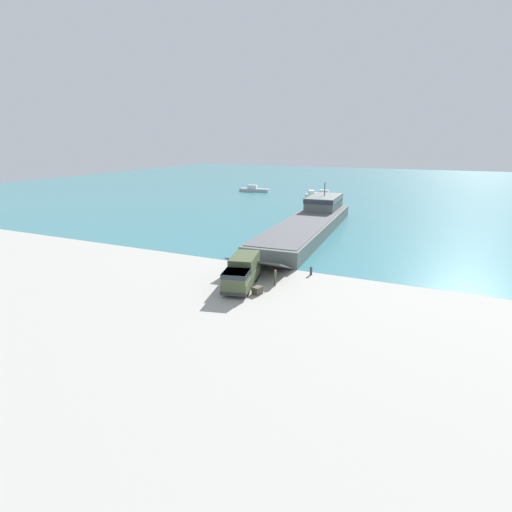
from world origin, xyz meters
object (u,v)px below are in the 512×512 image
military_truck (242,272)px  moored_boat_a (311,197)px  landing_craft (311,221)px  moored_boat_b (254,189)px  cargo_crate (257,290)px  mooring_bollard (311,270)px  moored_boat_c (326,194)px  soldier_on_ramp (275,277)px

military_truck → moored_boat_a: bearing=177.3°
landing_craft → moored_boat_b: landing_craft is taller
cargo_crate → military_truck: bearing=151.0°
mooring_bollard → cargo_crate: (-2.93, -7.53, -0.14)m
military_truck → moored_boat_b: 77.02m
moored_boat_b → moored_boat_c: bearing=84.1°
soldier_on_ramp → moored_boat_c: size_ratio=0.20×
landing_craft → moored_boat_c: landing_craft is taller
military_truck → moored_boat_a: military_truck is taller
moored_boat_b → soldier_on_ramp: bearing=21.8°
moored_boat_a → moored_boat_b: moored_boat_a is taller
moored_boat_c → moored_boat_a: bearing=-6.8°
moored_boat_a → mooring_bollard: (16.99, -54.84, -0.26)m
moored_boat_b → moored_boat_c: (21.07, -0.35, -0.10)m
military_truck → moored_boat_a: size_ratio=0.91×
military_truck → moored_boat_c: size_ratio=0.90×
military_truck → mooring_bollard: 8.21m
moored_boat_b → mooring_bollard: size_ratio=9.44×
mooring_bollard → moored_boat_c: bearing=103.9°
moored_boat_c → mooring_bollard: (15.69, -63.62, -0.01)m
landing_craft → moored_boat_c: 43.17m
landing_craft → mooring_bollard: size_ratio=44.70×
landing_craft → moored_boat_b: size_ratio=4.73×
soldier_on_ramp → moored_boat_a: moored_boat_a is taller
military_truck → landing_craft: bearing=169.6°
soldier_on_ramp → mooring_bollard: (2.28, 4.68, -0.44)m
soldier_on_ramp → moored_boat_b: 76.83m
moored_boat_a → moored_boat_c: moored_boat_a is taller
landing_craft → moored_boat_a: bearing=103.5°
moored_boat_b → cargo_crate: moored_boat_b is taller
soldier_on_ramp → moored_boat_b: moored_boat_b is taller
soldier_on_ramp → cargo_crate: 2.98m
moored_boat_a → mooring_bollard: moored_boat_a is taller
military_truck → cargo_crate: bearing=47.4°
mooring_bollard → military_truck: bearing=-129.6°
landing_craft → cargo_crate: bearing=-86.0°
moored_boat_b → mooring_bollard: moored_boat_b is taller
moored_boat_a → moored_boat_c: 8.89m
military_truck → soldier_on_ramp: 3.37m
landing_craft → soldier_on_ramp: 26.47m
moored_boat_a → moored_boat_b: bearing=-52.3°
moored_boat_c → cargo_crate: moored_boat_c is taller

